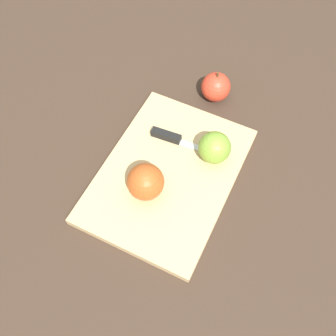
{
  "coord_description": "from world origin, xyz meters",
  "views": [
    {
      "loc": [
        -0.42,
        -0.12,
        0.77
      ],
      "look_at": [
        0.0,
        0.0,
        0.04
      ],
      "focal_mm": 42.0,
      "sensor_mm": 36.0,
      "label": 1
    }
  ],
  "objects": [
    {
      "name": "knife",
      "position": [
        0.09,
        0.02,
        0.03
      ],
      "size": [
        0.03,
        0.17,
        0.02
      ],
      "rotation": [
        0.0,
        0.0,
        -1.67
      ],
      "color": "silver",
      "rests_on": "cutting_board"
    },
    {
      "name": "cutting_board",
      "position": [
        0.0,
        0.0,
        0.01
      ],
      "size": [
        0.44,
        0.35,
        0.02
      ],
      "color": "tan",
      "rests_on": "ground_plane"
    },
    {
      "name": "apple_half_right",
      "position": [
        0.07,
        -0.09,
        0.06
      ],
      "size": [
        0.07,
        0.07,
        0.07
      ],
      "rotation": [
        0.0,
        0.0,
        6.02
      ],
      "color": "olive",
      "rests_on": "cutting_board"
    },
    {
      "name": "ground_plane",
      "position": [
        0.0,
        0.0,
        0.0
      ],
      "size": [
        4.0,
        4.0,
        0.0
      ],
      "primitive_type": "plane",
      "color": "#38281E"
    },
    {
      "name": "apple_half_left",
      "position": [
        -0.06,
        0.03,
        0.06
      ],
      "size": [
        0.08,
        0.08,
        0.08
      ],
      "rotation": [
        0.0,
        0.0,
        3.69
      ],
      "color": "#AD4C1E",
      "rests_on": "cutting_board"
    },
    {
      "name": "apple_whole",
      "position": [
        0.26,
        -0.05,
        0.04
      ],
      "size": [
        0.07,
        0.07,
        0.09
      ],
      "color": "red",
      "rests_on": "ground_plane"
    }
  ]
}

